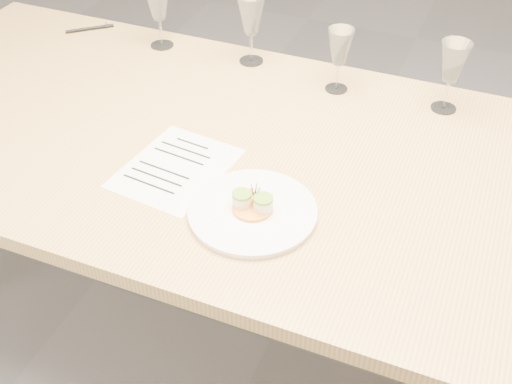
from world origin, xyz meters
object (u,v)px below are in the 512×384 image
at_px(recipe_sheet, 176,168).
at_px(wine_glass_0, 158,2).
at_px(dining_table, 274,175).
at_px(wine_glass_2, 340,48).
at_px(wine_glass_3, 453,64).
at_px(dinner_plate, 253,211).
at_px(ballpoint_pen, 90,29).
at_px(wine_glass_1, 251,16).

xyz_separation_m(recipe_sheet, wine_glass_0, (-0.34, 0.55, 0.14)).
xyz_separation_m(dining_table, recipe_sheet, (-0.20, -0.15, 0.07)).
distance_m(wine_glass_0, wine_glass_2, 0.59).
bearing_deg(wine_glass_3, wine_glass_2, -177.47).
relative_size(dinner_plate, wine_glass_2, 1.56).
height_order(recipe_sheet, wine_glass_0, wine_glass_0).
distance_m(ballpoint_pen, wine_glass_1, 0.60).
xyz_separation_m(dining_table, wine_glass_1, (-0.24, 0.42, 0.21)).
bearing_deg(wine_glass_1, wine_glass_0, -177.53).
bearing_deg(dinner_plate, wine_glass_3, 62.35).
bearing_deg(wine_glass_0, recipe_sheet, -58.21).
distance_m(recipe_sheet, wine_glass_1, 0.58).
xyz_separation_m(recipe_sheet, wine_glass_2, (0.25, 0.50, 0.13)).
distance_m(ballpoint_pen, wine_glass_3, 1.18).
bearing_deg(dining_table, wine_glass_3, 46.45).
distance_m(dining_table, dinner_plate, 0.25).
bearing_deg(wine_glass_0, wine_glass_1, 2.47).
relative_size(ballpoint_pen, wine_glass_2, 0.68).
xyz_separation_m(wine_glass_2, wine_glass_3, (0.30, 0.01, 0.01)).
bearing_deg(wine_glass_0, ballpoint_pen, 178.53).
distance_m(dining_table, ballpoint_pen, 0.92).
bearing_deg(wine_glass_1, wine_glass_3, -4.43).
bearing_deg(dinner_plate, wine_glass_2, 88.69).
bearing_deg(wine_glass_3, wine_glass_0, 177.91).
height_order(dining_table, wine_glass_3, wine_glass_3).
xyz_separation_m(recipe_sheet, wine_glass_1, (-0.04, 0.56, 0.15)).
xyz_separation_m(wine_glass_1, wine_glass_2, (0.29, -0.06, -0.02)).
height_order(dinner_plate, ballpoint_pen, dinner_plate).
bearing_deg(wine_glass_2, wine_glass_3, 2.53).
bearing_deg(wine_glass_2, wine_glass_0, 175.55).
height_order(wine_glass_0, wine_glass_1, wine_glass_1).
bearing_deg(dinner_plate, ballpoint_pen, 143.07).
bearing_deg(ballpoint_pen, wine_glass_0, -42.63).
relative_size(recipe_sheet, wine_glass_2, 1.71).
distance_m(wine_glass_0, wine_glass_3, 0.89).
relative_size(recipe_sheet, wine_glass_1, 1.50).
bearing_deg(dinner_plate, wine_glass_1, 113.03).
xyz_separation_m(recipe_sheet, ballpoint_pen, (-0.62, 0.56, 0.00)).
relative_size(wine_glass_1, wine_glass_2, 1.14).
bearing_deg(wine_glass_2, dining_table, -98.15).
relative_size(dining_table, wine_glass_3, 12.15).
xyz_separation_m(dinner_plate, ballpoint_pen, (-0.85, 0.64, -0.01)).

